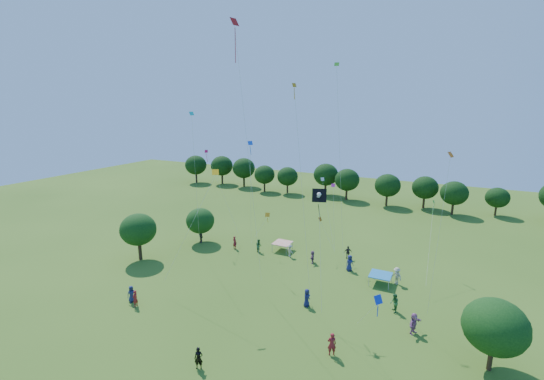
{
  "coord_description": "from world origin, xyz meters",
  "views": [
    {
      "loc": [
        14.24,
        -14.75,
        18.49
      ],
      "look_at": [
        0.0,
        14.0,
        11.0
      ],
      "focal_mm": 24.0,
      "sensor_mm": 36.0,
      "label": 1
    }
  ],
  "objects_px": {
    "near_tree_east": "(495,327)",
    "near_tree_north": "(200,221)",
    "near_tree_west": "(138,230)",
    "man_in_black": "(199,358)",
    "pirate_kite": "(319,197)",
    "red_high_kite": "(239,72)",
    "tent_blue": "(381,275)",
    "tent_red_stripe": "(282,243)"
  },
  "relations": [
    {
      "from": "tent_red_stripe",
      "to": "red_high_kite",
      "type": "relative_size",
      "value": 0.09
    },
    {
      "from": "near_tree_north",
      "to": "pirate_kite",
      "type": "relative_size",
      "value": 0.48
    },
    {
      "from": "near_tree_north",
      "to": "man_in_black",
      "type": "xyz_separation_m",
      "value": [
        15.15,
        -20.28,
        -2.24
      ]
    },
    {
      "from": "near_tree_east",
      "to": "tent_red_stripe",
      "type": "bearing_deg",
      "value": 149.23
    },
    {
      "from": "near_tree_west",
      "to": "red_high_kite",
      "type": "height_order",
      "value": "red_high_kite"
    },
    {
      "from": "man_in_black",
      "to": "red_high_kite",
      "type": "relative_size",
      "value": 0.07
    },
    {
      "from": "man_in_black",
      "to": "tent_red_stripe",
      "type": "bearing_deg",
      "value": 74.7
    },
    {
      "from": "near_tree_west",
      "to": "man_in_black",
      "type": "bearing_deg",
      "value": -33.82
    },
    {
      "from": "tent_red_stripe",
      "to": "red_high_kite",
      "type": "height_order",
      "value": "red_high_kite"
    },
    {
      "from": "near_tree_north",
      "to": "red_high_kite",
      "type": "relative_size",
      "value": 0.19
    },
    {
      "from": "pirate_kite",
      "to": "tent_blue",
      "type": "bearing_deg",
      "value": 58.3
    },
    {
      "from": "near_tree_east",
      "to": "red_high_kite",
      "type": "bearing_deg",
      "value": 172.76
    },
    {
      "from": "man_in_black",
      "to": "red_high_kite",
      "type": "xyz_separation_m",
      "value": [
        -3.38,
        11.95,
        20.66
      ]
    },
    {
      "from": "near_tree_west",
      "to": "tent_red_stripe",
      "type": "xyz_separation_m",
      "value": [
        14.44,
        10.33,
        -2.83
      ]
    },
    {
      "from": "red_high_kite",
      "to": "near_tree_west",
      "type": "bearing_deg",
      "value": 178.99
    },
    {
      "from": "tent_red_stripe",
      "to": "near_tree_west",
      "type": "bearing_deg",
      "value": -144.44
    },
    {
      "from": "near_tree_east",
      "to": "tent_red_stripe",
      "type": "distance_m",
      "value": 26.29
    },
    {
      "from": "near_tree_north",
      "to": "pirate_kite",
      "type": "distance_m",
      "value": 23.12
    },
    {
      "from": "pirate_kite",
      "to": "near_tree_west",
      "type": "bearing_deg",
      "value": 178.09
    },
    {
      "from": "near_tree_north",
      "to": "red_high_kite",
      "type": "height_order",
      "value": "red_high_kite"
    },
    {
      "from": "near_tree_east",
      "to": "man_in_black",
      "type": "bearing_deg",
      "value": -153.94
    },
    {
      "from": "near_tree_west",
      "to": "man_in_black",
      "type": "relative_size",
      "value": 3.46
    },
    {
      "from": "near_tree_north",
      "to": "tent_red_stripe",
      "type": "xyz_separation_m",
      "value": [
        11.37,
        2.26,
        -2.04
      ]
    },
    {
      "from": "near_tree_east",
      "to": "red_high_kite",
      "type": "relative_size",
      "value": 0.22
    },
    {
      "from": "near_tree_west",
      "to": "pirate_kite",
      "type": "height_order",
      "value": "pirate_kite"
    },
    {
      "from": "near_tree_north",
      "to": "tent_blue",
      "type": "xyz_separation_m",
      "value": [
        24.51,
        -1.45,
        -2.04
      ]
    },
    {
      "from": "man_in_black",
      "to": "near_tree_east",
      "type": "bearing_deg",
      "value": 1.23
    },
    {
      "from": "tent_blue",
      "to": "man_in_black",
      "type": "relative_size",
      "value": 1.31
    },
    {
      "from": "near_tree_east",
      "to": "tent_red_stripe",
      "type": "height_order",
      "value": "near_tree_east"
    },
    {
      "from": "near_tree_east",
      "to": "near_tree_north",
      "type": "bearing_deg",
      "value": 161.8
    },
    {
      "from": "near_tree_west",
      "to": "near_tree_east",
      "type": "height_order",
      "value": "near_tree_west"
    },
    {
      "from": "near_tree_west",
      "to": "near_tree_north",
      "type": "distance_m",
      "value": 8.67
    },
    {
      "from": "near_tree_west",
      "to": "near_tree_east",
      "type": "distance_m",
      "value": 37.06
    },
    {
      "from": "tent_blue",
      "to": "pirate_kite",
      "type": "height_order",
      "value": "pirate_kite"
    },
    {
      "from": "near_tree_west",
      "to": "man_in_black",
      "type": "distance_m",
      "value": 22.15
    },
    {
      "from": "near_tree_west",
      "to": "red_high_kite",
      "type": "bearing_deg",
      "value": -1.01
    },
    {
      "from": "near_tree_east",
      "to": "tent_blue",
      "type": "height_order",
      "value": "near_tree_east"
    },
    {
      "from": "near_tree_west",
      "to": "man_in_black",
      "type": "xyz_separation_m",
      "value": [
        18.23,
        -12.21,
        -3.03
      ]
    },
    {
      "from": "tent_blue",
      "to": "near_tree_north",
      "type": "bearing_deg",
      "value": 176.6
    },
    {
      "from": "tent_red_stripe",
      "to": "tent_blue",
      "type": "relative_size",
      "value": 1.0
    },
    {
      "from": "near_tree_east",
      "to": "pirate_kite",
      "type": "xyz_separation_m",
      "value": [
        -13.91,
        2.3,
        7.27
      ]
    },
    {
      "from": "red_high_kite",
      "to": "pirate_kite",
      "type": "bearing_deg",
      "value": -3.55
    }
  ]
}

